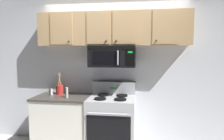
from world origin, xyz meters
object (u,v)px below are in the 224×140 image
(salt_shaker, at_px, (51,92))
(pepper_mill, at_px, (67,93))
(utensil_crock_red, at_px, (60,89))
(stove_range, at_px, (111,123))
(over_range_microwave, at_px, (112,56))

(salt_shaker, xyz_separation_m, pepper_mill, (0.34, -0.16, 0.03))
(utensil_crock_red, bearing_deg, salt_shaker, -140.49)
(stove_range, distance_m, utensil_crock_red, 1.10)
(over_range_microwave, height_order, pepper_mill, over_range_microwave)
(stove_range, relative_size, pepper_mill, 6.59)
(stove_range, distance_m, salt_shaker, 1.17)
(utensil_crock_red, distance_m, salt_shaker, 0.15)
(utensil_crock_red, relative_size, salt_shaker, 3.53)
(utensil_crock_red, bearing_deg, pepper_mill, -47.99)
(stove_range, xyz_separation_m, pepper_mill, (-0.72, -0.11, 0.52))
(over_range_microwave, bearing_deg, pepper_mill, -162.85)
(over_range_microwave, bearing_deg, utensil_crock_red, 178.13)
(salt_shaker, distance_m, pepper_mill, 0.38)
(salt_shaker, height_order, pepper_mill, pepper_mill)
(salt_shaker, relative_size, pepper_mill, 0.65)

